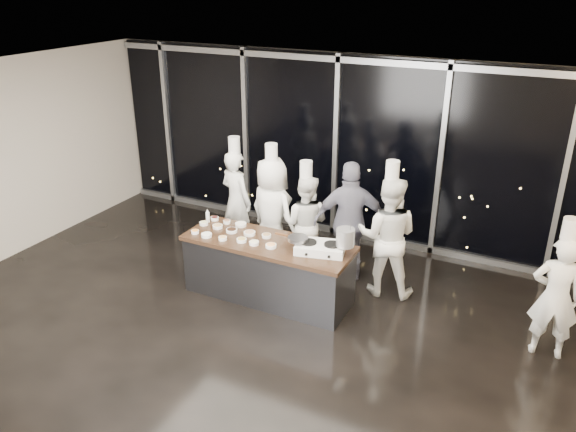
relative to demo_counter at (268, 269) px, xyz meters
The scene contains 15 objects.
ground 1.01m from the demo_counter, 90.00° to the right, with size 9.00×9.00×0.00m, color black.
room_shell 2.01m from the demo_counter, 78.94° to the right, with size 9.02×7.02×3.21m.
window_wall 2.78m from the demo_counter, 90.00° to the left, with size 8.90×0.11×3.20m.
demo_counter is the anchor object (origin of this frame).
stove 0.94m from the demo_counter, ahead, with size 0.74×0.55×0.14m.
frying_pan 0.78m from the demo_counter, ahead, with size 0.51×0.34×0.05m.
stock_pot 1.33m from the demo_counter, ahead, with size 0.25×0.25×0.25m, color silver.
prep_bowls 0.74m from the demo_counter, behind, with size 1.40×0.70×0.05m.
squeeze_bottle 1.28m from the demo_counter, behind, with size 0.06×0.06×0.21m.
chef_far_left 1.77m from the demo_counter, 136.29° to the left, with size 0.73×0.59×1.98m.
chef_left 1.12m from the demo_counter, 114.55° to the left, with size 1.01×0.81×2.03m.
chef_center 1.10m from the demo_counter, 84.14° to the left, with size 0.85×0.71×1.80m.
guest 1.44m from the demo_counter, 51.57° to the left, with size 1.20×0.86×1.89m.
chef_right 1.78m from the demo_counter, 31.55° to the left, with size 0.99×0.83×2.04m.
chef_side 3.77m from the demo_counter, ahead, with size 0.63×0.45×1.84m.
Camera 1 is at (3.43, -5.35, 4.39)m, focal length 35.00 mm.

